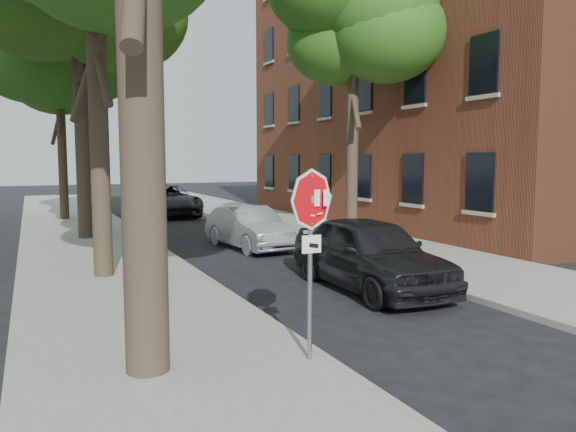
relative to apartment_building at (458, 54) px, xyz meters
name	(u,v)px	position (x,y,z in m)	size (l,w,h in m)	color
ground	(353,360)	(-14.00, -14.00, -7.65)	(120.00, 120.00, 0.00)	black
sidewalk_left	(88,247)	(-16.50, -2.00, -7.59)	(4.00, 55.00, 0.12)	gray
sidewalk_right	(324,233)	(-8.00, -2.00, -7.59)	(4.00, 55.00, 0.12)	gray
curb_left	(153,243)	(-14.45, -2.00, -7.59)	(0.12, 55.00, 0.13)	#9E9384
curb_right	(274,236)	(-10.05, -2.00, -7.59)	(0.12, 55.00, 0.13)	#9E9384
apartment_building	(458,54)	(0.00, 0.00, 0.00)	(12.20, 20.20, 15.30)	brown
stop_sign	(311,227)	(-14.70, -14.03, -5.71)	(0.76, 0.34, 2.61)	gray
tree_mid_b	(76,6)	(-16.42, 0.12, 0.34)	(5.88, 5.46, 10.36)	black
tree_far	(58,62)	(-16.72, 7.11, -0.44)	(5.29, 4.91, 9.33)	black
tree_right	(351,29)	(-8.02, -3.89, -0.44)	(5.29, 4.91, 9.33)	black
car_a	(370,253)	(-11.40, -10.40, -6.85)	(1.90, 4.72, 1.61)	black
car_b	(250,228)	(-11.79, -4.02, -6.98)	(1.43, 4.10, 1.35)	#96979D
car_d	(166,200)	(-11.88, 7.55, -6.87)	(2.59, 5.61, 1.56)	black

